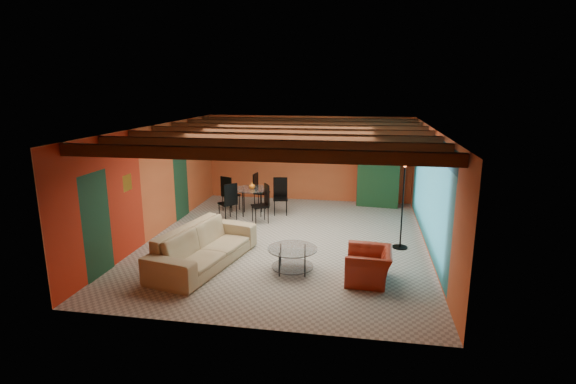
% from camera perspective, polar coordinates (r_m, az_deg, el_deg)
% --- Properties ---
extents(room, '(6.52, 8.01, 2.71)m').
position_cam_1_polar(room, '(10.27, -0.09, 6.46)').
color(room, gray).
rests_on(room, ground).
extents(sofa, '(1.62, 2.91, 0.80)m').
position_cam_1_polar(sofa, '(9.36, -10.71, -6.85)').
color(sofa, '#998563').
rests_on(sofa, ground).
extents(armchair, '(0.87, 0.99, 0.63)m').
position_cam_1_polar(armchair, '(8.63, 10.32, -9.26)').
color(armchair, maroon).
rests_on(armchair, ground).
extents(coffee_table, '(1.11, 1.11, 0.50)m').
position_cam_1_polar(coffee_table, '(8.92, 0.58, -8.69)').
color(coffee_table, silver).
rests_on(coffee_table, ground).
extents(dining_table, '(2.40, 2.40, 1.06)m').
position_cam_1_polar(dining_table, '(12.72, -4.62, -0.60)').
color(dining_table, silver).
rests_on(dining_table, ground).
extents(armoire, '(1.27, 0.72, 2.12)m').
position_cam_1_polar(armoire, '(13.88, 11.50, 2.61)').
color(armoire, maroon).
rests_on(armoire, ground).
extents(floor_lamp, '(0.45, 0.45, 2.09)m').
position_cam_1_polar(floor_lamp, '(10.26, 14.51, -1.47)').
color(floor_lamp, black).
rests_on(floor_lamp, ground).
extents(ceiling_fan, '(1.50, 1.50, 0.44)m').
position_cam_1_polar(ceiling_fan, '(10.17, -0.19, 6.38)').
color(ceiling_fan, '#472614').
rests_on(ceiling_fan, ceiling).
extents(painting, '(1.05, 0.03, 0.65)m').
position_cam_1_polar(painting, '(14.28, -0.99, 5.57)').
color(painting, black).
rests_on(painting, wall_back).
extents(potted_plant, '(0.50, 0.47, 0.44)m').
position_cam_1_polar(potted_plant, '(13.70, 11.75, 7.86)').
color(potted_plant, '#26661E').
rests_on(potted_plant, armoire).
extents(vase, '(0.19, 0.19, 0.18)m').
position_cam_1_polar(vase, '(12.58, -4.68, 2.15)').
color(vase, orange).
rests_on(vase, dining_table).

